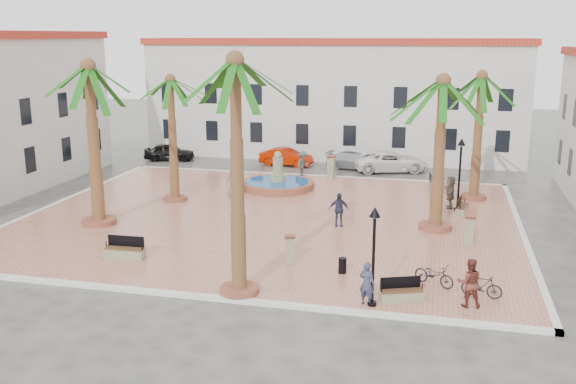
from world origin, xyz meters
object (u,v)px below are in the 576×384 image
at_px(bollard_n, 331,167).
at_px(pedestrian_east, 450,192).
at_px(palm_e, 442,99).
at_px(pedestrian_fountain_a, 232,183).
at_px(car_white, 390,162).
at_px(lamppost_e, 460,162).
at_px(fountain, 278,183).
at_px(palm_ne, 481,90).
at_px(car_silver, 355,161).
at_px(palm_nw, 171,93).
at_px(bollard_se, 290,249).
at_px(cyclist_a, 367,283).
at_px(litter_bin, 342,265).
at_px(bench_se, 401,294).
at_px(bench_s, 125,252).
at_px(bollard_e, 470,230).
at_px(palm_sw, 89,85).
at_px(bench_ne, 433,184).
at_px(car_red, 286,157).
at_px(pedestrian_north, 303,164).
at_px(bicycle_a, 434,275).
at_px(car_black, 169,152).
at_px(bicycle_b, 482,286).
at_px(palm_s, 235,86).
at_px(lamppost_s, 374,239).
at_px(pedestrian_fountain_b, 339,209).
at_px(bench_e, 462,208).

xyz_separation_m(bollard_n, pedestrian_east, (7.94, -6.14, 0.12)).
bearing_deg(palm_e, bollard_n, 124.48).
distance_m(pedestrian_fountain_a, car_white, 13.56).
xyz_separation_m(lamppost_e, pedestrian_fountain_a, (-13.29, 0.05, -1.95)).
bearing_deg(fountain, palm_ne, 0.92).
xyz_separation_m(lamppost_e, car_silver, (-7.25, 10.80, -2.31)).
bearing_deg(palm_nw, pedestrian_east, 7.42).
height_order(bollard_se, car_silver, bollard_se).
bearing_deg(cyclist_a, litter_bin, -46.92).
bearing_deg(bollard_se, lamppost_e, 56.09).
relative_size(bench_se, pedestrian_east, 0.92).
relative_size(bench_s, bollard_n, 1.17).
height_order(bollard_e, cyclist_a, cyclist_a).
distance_m(bollard_n, car_white, 5.36).
bearing_deg(fountain, cyclist_a, -65.47).
relative_size(bollard_se, litter_bin, 1.96).
bearing_deg(cyclist_a, palm_sw, -6.84).
xyz_separation_m(bench_ne, litter_bin, (-3.32, -16.59, 0.08)).
relative_size(cyclist_a, car_red, 0.41).
height_order(bollard_e, pedestrian_east, pedestrian_east).
xyz_separation_m(palm_e, bollard_se, (-5.98, -6.72, -5.90)).
height_order(pedestrian_north, car_silver, pedestrian_north).
bearing_deg(bicycle_a, lamppost_e, 23.35).
relative_size(lamppost_e, bollard_n, 2.64).
bearing_deg(bench_se, pedestrian_fountain_a, 107.88).
bearing_deg(litter_bin, car_black, 128.49).
distance_m(palm_sw, car_black, 19.35).
xyz_separation_m(bicycle_b, car_silver, (-7.97, 23.26, 0.02)).
height_order(palm_s, pedestrian_east, palm_s).
bearing_deg(pedestrian_fountain_a, lamppost_s, -75.62).
xyz_separation_m(bench_se, pedestrian_east, (1.75, 13.96, 0.68)).
relative_size(pedestrian_fountain_a, pedestrian_fountain_b, 0.95).
xyz_separation_m(palm_sw, bollard_n, (9.86, 13.72, -6.36)).
xyz_separation_m(palm_s, car_white, (3.63, 24.65, -7.26)).
bearing_deg(palm_ne, cyclist_a, -104.31).
height_order(pedestrian_east, car_black, pedestrian_east).
xyz_separation_m(palm_nw, bench_e, (16.59, 1.20, -6.12)).
bearing_deg(lamppost_s, palm_nw, 136.27).
relative_size(palm_s, bench_se, 5.30).
relative_size(palm_e, pedestrian_north, 4.37).
bearing_deg(bench_se, bench_e, 57.98).
distance_m(pedestrian_fountain_a, pedestrian_fountain_b, 8.60).
bearing_deg(pedestrian_north, car_red, 49.07).
relative_size(pedestrian_fountain_a, car_silver, 0.39).
relative_size(palm_nw, car_red, 1.84).
bearing_deg(car_silver, lamppost_e, -138.31).
distance_m(palm_s, bench_e, 17.90).
relative_size(fountain, pedestrian_east, 2.51).
height_order(lamppost_e, pedestrian_north, lamppost_e).
distance_m(palm_e, pedestrian_east, 7.18).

